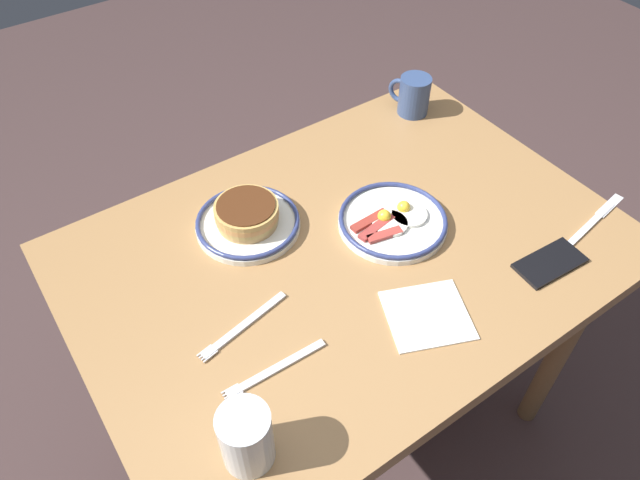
{
  "coord_description": "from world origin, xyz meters",
  "views": [
    {
      "loc": [
        0.52,
        0.64,
        1.65
      ],
      "look_at": [
        0.05,
        -0.03,
        0.78
      ],
      "focal_mm": 33.48,
      "sensor_mm": 36.0,
      "label": 1
    }
  ],
  "objects_px": {
    "paper_napkin": "(427,315)",
    "butter_knife": "(595,219)",
    "plate_center_pancakes": "(393,221)",
    "fork_near": "(243,326)",
    "plate_near_main": "(247,219)",
    "fork_far": "(275,369)",
    "drinking_glass": "(246,439)",
    "cell_phone": "(550,263)",
    "coffee_mug": "(413,95)"
  },
  "relations": [
    {
      "from": "plate_near_main",
      "to": "cell_phone",
      "type": "bearing_deg",
      "value": 135.72
    },
    {
      "from": "cell_phone",
      "to": "fork_near",
      "type": "distance_m",
      "value": 0.62
    },
    {
      "from": "plate_center_pancakes",
      "to": "paper_napkin",
      "type": "height_order",
      "value": "plate_center_pancakes"
    },
    {
      "from": "coffee_mug",
      "to": "paper_napkin",
      "type": "height_order",
      "value": "coffee_mug"
    },
    {
      "from": "paper_napkin",
      "to": "butter_knife",
      "type": "bearing_deg",
      "value": 178.02
    },
    {
      "from": "cell_phone",
      "to": "plate_center_pancakes",
      "type": "bearing_deg",
      "value": -50.64
    },
    {
      "from": "paper_napkin",
      "to": "fork_far",
      "type": "height_order",
      "value": "fork_far"
    },
    {
      "from": "plate_near_main",
      "to": "butter_knife",
      "type": "relative_size",
      "value": 1.04
    },
    {
      "from": "plate_near_main",
      "to": "plate_center_pancakes",
      "type": "bearing_deg",
      "value": 146.29
    },
    {
      "from": "paper_napkin",
      "to": "drinking_glass",
      "type": "bearing_deg",
      "value": 5.78
    },
    {
      "from": "coffee_mug",
      "to": "paper_napkin",
      "type": "xyz_separation_m",
      "value": [
        0.4,
        0.51,
        -0.05
      ]
    },
    {
      "from": "butter_knife",
      "to": "coffee_mug",
      "type": "bearing_deg",
      "value": -83.13
    },
    {
      "from": "paper_napkin",
      "to": "butter_knife",
      "type": "height_order",
      "value": "butter_knife"
    },
    {
      "from": "drinking_glass",
      "to": "butter_knife",
      "type": "height_order",
      "value": "drinking_glass"
    },
    {
      "from": "plate_near_main",
      "to": "fork_near",
      "type": "height_order",
      "value": "plate_near_main"
    },
    {
      "from": "butter_knife",
      "to": "drinking_glass",
      "type": "bearing_deg",
      "value": 1.64
    },
    {
      "from": "paper_napkin",
      "to": "butter_knife",
      "type": "distance_m",
      "value": 0.46
    },
    {
      "from": "plate_center_pancakes",
      "to": "drinking_glass",
      "type": "bearing_deg",
      "value": 27.42
    },
    {
      "from": "plate_center_pancakes",
      "to": "paper_napkin",
      "type": "bearing_deg",
      "value": 66.11
    },
    {
      "from": "cell_phone",
      "to": "fork_near",
      "type": "height_order",
      "value": "cell_phone"
    },
    {
      "from": "plate_near_main",
      "to": "fork_near",
      "type": "distance_m",
      "value": 0.26
    },
    {
      "from": "plate_center_pancakes",
      "to": "fork_far",
      "type": "xyz_separation_m",
      "value": [
        0.39,
        0.16,
        -0.01
      ]
    },
    {
      "from": "plate_near_main",
      "to": "coffee_mug",
      "type": "bearing_deg",
      "value": -167.42
    },
    {
      "from": "plate_near_main",
      "to": "drinking_glass",
      "type": "height_order",
      "value": "drinking_glass"
    },
    {
      "from": "coffee_mug",
      "to": "plate_near_main",
      "type": "bearing_deg",
      "value": 12.58
    },
    {
      "from": "drinking_glass",
      "to": "paper_napkin",
      "type": "bearing_deg",
      "value": -174.22
    },
    {
      "from": "plate_center_pancakes",
      "to": "butter_knife",
      "type": "bearing_deg",
      "value": 147.41
    },
    {
      "from": "plate_center_pancakes",
      "to": "fork_far",
      "type": "distance_m",
      "value": 0.42
    },
    {
      "from": "fork_far",
      "to": "drinking_glass",
      "type": "bearing_deg",
      "value": 43.35
    },
    {
      "from": "coffee_mug",
      "to": "butter_knife",
      "type": "xyz_separation_m",
      "value": [
        -0.06,
        0.53,
        -0.05
      ]
    },
    {
      "from": "fork_far",
      "to": "cell_phone",
      "type": "bearing_deg",
      "value": 169.53
    },
    {
      "from": "plate_near_main",
      "to": "drinking_glass",
      "type": "relative_size",
      "value": 1.88
    },
    {
      "from": "paper_napkin",
      "to": "fork_far",
      "type": "relative_size",
      "value": 0.75
    },
    {
      "from": "plate_center_pancakes",
      "to": "coffee_mug",
      "type": "distance_m",
      "value": 0.42
    },
    {
      "from": "plate_near_main",
      "to": "fork_far",
      "type": "relative_size",
      "value": 1.11
    },
    {
      "from": "coffee_mug",
      "to": "cell_phone",
      "type": "xyz_separation_m",
      "value": [
        0.11,
        0.56,
        -0.05
      ]
    },
    {
      "from": "butter_knife",
      "to": "plate_near_main",
      "type": "bearing_deg",
      "value": -33.05
    },
    {
      "from": "plate_center_pancakes",
      "to": "butter_knife",
      "type": "xyz_separation_m",
      "value": [
        -0.37,
        0.23,
        -0.01
      ]
    },
    {
      "from": "coffee_mug",
      "to": "fork_near",
      "type": "distance_m",
      "value": 0.77
    },
    {
      "from": "plate_center_pancakes",
      "to": "paper_napkin",
      "type": "distance_m",
      "value": 0.24
    },
    {
      "from": "plate_near_main",
      "to": "coffee_mug",
      "type": "distance_m",
      "value": 0.57
    },
    {
      "from": "coffee_mug",
      "to": "drinking_glass",
      "type": "distance_m",
      "value": 0.97
    },
    {
      "from": "coffee_mug",
      "to": "cell_phone",
      "type": "bearing_deg",
      "value": 78.42
    },
    {
      "from": "butter_knife",
      "to": "paper_napkin",
      "type": "bearing_deg",
      "value": -1.98
    },
    {
      "from": "drinking_glass",
      "to": "fork_far",
      "type": "distance_m",
      "value": 0.16
    },
    {
      "from": "plate_near_main",
      "to": "cell_phone",
      "type": "xyz_separation_m",
      "value": [
        -0.44,
        0.43,
        -0.02
      ]
    },
    {
      "from": "plate_near_main",
      "to": "coffee_mug",
      "type": "relative_size",
      "value": 2.02
    },
    {
      "from": "fork_far",
      "to": "plate_center_pancakes",
      "type": "bearing_deg",
      "value": -158.24
    },
    {
      "from": "plate_center_pancakes",
      "to": "fork_near",
      "type": "relative_size",
      "value": 1.16
    },
    {
      "from": "cell_phone",
      "to": "butter_knife",
      "type": "bearing_deg",
      "value": -167.38
    }
  ]
}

